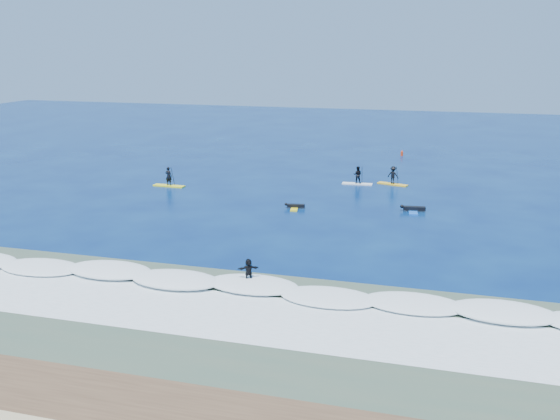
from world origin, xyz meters
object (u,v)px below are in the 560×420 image
(sup_paddler_center, at_px, (358,177))
(sup_paddler_right, at_px, (393,177))
(marker_buoy, at_px, (402,153))
(sup_paddler_left, at_px, (169,179))
(prone_paddler_far, at_px, (413,209))
(prone_paddler_near, at_px, (295,207))
(wave_surfer, at_px, (249,272))

(sup_paddler_center, height_order, sup_paddler_right, sup_paddler_right)
(marker_buoy, bearing_deg, sup_paddler_right, -88.05)
(sup_paddler_left, xyz_separation_m, sup_paddler_center, (15.56, 5.19, 0.07))
(sup_paddler_right, relative_size, prone_paddler_far, 1.16)
(sup_paddler_center, bearing_deg, marker_buoy, 78.14)
(marker_buoy, bearing_deg, prone_paddler_near, -102.90)
(sup_paddler_center, xyz_separation_m, marker_buoy, (2.50, 15.59, -0.39))
(prone_paddler_far, bearing_deg, sup_paddler_right, 7.77)
(wave_surfer, bearing_deg, marker_buoy, 55.68)
(prone_paddler_near, bearing_deg, sup_paddler_right, -41.09)
(marker_buoy, bearing_deg, prone_paddler_far, -83.10)
(sup_paddler_left, xyz_separation_m, prone_paddler_near, (12.33, -4.27, -0.48))
(sup_paddler_left, distance_m, sup_paddler_center, 16.40)
(sup_paddler_left, relative_size, prone_paddler_far, 1.19)
(sup_paddler_left, height_order, marker_buoy, sup_paddler_left)
(prone_paddler_far, xyz_separation_m, marker_buoy, (-2.85, 23.52, 0.13))
(sup_paddler_left, bearing_deg, marker_buoy, 51.67)
(sup_paddler_center, bearing_deg, sup_paddler_right, 10.00)
(marker_buoy, bearing_deg, sup_paddler_center, -99.11)
(sup_paddler_center, distance_m, prone_paddler_near, 10.01)
(sup_paddler_center, distance_m, sup_paddler_right, 3.08)
(prone_paddler_near, height_order, prone_paddler_far, prone_paddler_far)
(sup_paddler_right, bearing_deg, prone_paddler_far, -56.82)
(sup_paddler_center, xyz_separation_m, wave_surfer, (-1.70, -24.97, 0.05))
(sup_paddler_right, distance_m, wave_surfer, 26.08)
(sup_paddler_center, distance_m, marker_buoy, 15.79)
(prone_paddler_near, xyz_separation_m, marker_buoy, (5.74, 25.05, 0.16))
(prone_paddler_far, distance_m, wave_surfer, 18.45)
(sup_paddler_right, bearing_deg, prone_paddler_near, -103.65)
(sup_paddler_center, bearing_deg, sup_paddler_left, -164.30)
(sup_paddler_left, xyz_separation_m, wave_surfer, (13.86, -19.79, 0.12))
(prone_paddler_far, bearing_deg, sup_paddler_left, 75.10)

